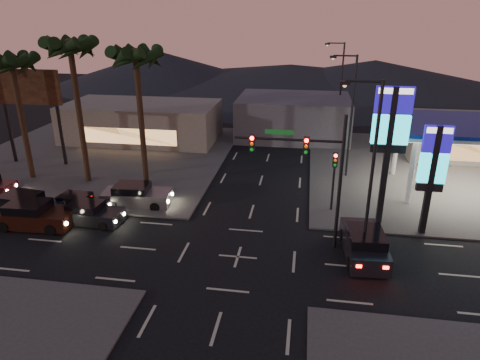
% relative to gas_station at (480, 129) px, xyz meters
% --- Properties ---
extents(ground, '(140.00, 140.00, 0.00)m').
position_rel_gas_station_xyz_m(ground, '(-16.00, -12.00, -5.08)').
color(ground, black).
rests_on(ground, ground).
extents(corner_lot_ne, '(24.00, 24.00, 0.12)m').
position_rel_gas_station_xyz_m(corner_lot_ne, '(0.00, 4.00, -5.02)').
color(corner_lot_ne, '#47443F').
rests_on(corner_lot_ne, ground).
extents(corner_lot_nw, '(24.00, 24.00, 0.12)m').
position_rel_gas_station_xyz_m(corner_lot_nw, '(-32.00, 4.00, -5.02)').
color(corner_lot_nw, '#47443F').
rests_on(corner_lot_nw, ground).
extents(gas_station, '(12.20, 8.20, 5.47)m').
position_rel_gas_station_xyz_m(gas_station, '(0.00, 0.00, 0.00)').
color(gas_station, silver).
rests_on(gas_station, ground).
extents(convenience_store, '(10.00, 6.00, 4.00)m').
position_rel_gas_station_xyz_m(convenience_store, '(2.00, 9.00, -3.08)').
color(convenience_store, '#726B5B').
rests_on(convenience_store, ground).
extents(pylon_sign_tall, '(2.20, 0.35, 9.00)m').
position_rel_gas_station_xyz_m(pylon_sign_tall, '(-7.50, -6.50, 1.31)').
color(pylon_sign_tall, black).
rests_on(pylon_sign_tall, ground).
extents(pylon_sign_short, '(1.60, 0.35, 7.00)m').
position_rel_gas_station_xyz_m(pylon_sign_short, '(-5.00, -7.50, -0.42)').
color(pylon_sign_short, black).
rests_on(pylon_sign_short, ground).
extents(traffic_signal_mast, '(6.10, 0.39, 8.00)m').
position_rel_gas_station_xyz_m(traffic_signal_mast, '(-12.24, -10.01, 0.15)').
color(traffic_signal_mast, black).
rests_on(traffic_signal_mast, ground).
extents(pedestal_signal, '(0.32, 0.39, 4.30)m').
position_rel_gas_station_xyz_m(pedestal_signal, '(-10.50, -5.02, -2.16)').
color(pedestal_signal, black).
rests_on(pedestal_signal, ground).
extents(streetlight_near, '(2.14, 0.25, 10.00)m').
position_rel_gas_station_xyz_m(streetlight_near, '(-9.21, -11.00, 0.64)').
color(streetlight_near, black).
rests_on(streetlight_near, ground).
extents(streetlight_mid, '(2.14, 0.25, 10.00)m').
position_rel_gas_station_xyz_m(streetlight_mid, '(-9.21, 2.00, 0.64)').
color(streetlight_mid, black).
rests_on(streetlight_mid, ground).
extents(streetlight_far, '(2.14, 0.25, 10.00)m').
position_rel_gas_station_xyz_m(streetlight_far, '(-9.21, 16.00, 0.64)').
color(streetlight_far, black).
rests_on(streetlight_far, ground).
extents(palm_a, '(4.41, 4.41, 10.86)m').
position_rel_gas_station_xyz_m(palm_a, '(-25.00, -2.50, 4.35)').
color(palm_a, black).
rests_on(palm_a, ground).
extents(palm_b, '(4.41, 4.41, 11.46)m').
position_rel_gas_station_xyz_m(palm_b, '(-30.00, -2.50, 4.89)').
color(palm_b, black).
rests_on(palm_b, ground).
extents(palm_c, '(4.41, 4.41, 10.26)m').
position_rel_gas_station_xyz_m(palm_c, '(-35.00, -2.50, 3.80)').
color(palm_c, black).
rests_on(palm_c, ground).
extents(billboard, '(6.00, 0.30, 8.50)m').
position_rel_gas_station_xyz_m(billboard, '(-36.50, 1.00, 1.25)').
color(billboard, black).
rests_on(billboard, ground).
extents(building_far_west, '(16.00, 8.00, 4.00)m').
position_rel_gas_station_xyz_m(building_far_west, '(-30.00, 10.00, -3.08)').
color(building_far_west, '#726B5B').
rests_on(building_far_west, ground).
extents(building_far_mid, '(12.00, 9.00, 4.40)m').
position_rel_gas_station_xyz_m(building_far_mid, '(-14.00, 14.00, -2.88)').
color(building_far_mid, '#4C4C51').
rests_on(building_far_mid, ground).
extents(hill_left, '(40.00, 40.00, 6.00)m').
position_rel_gas_station_xyz_m(hill_left, '(-41.00, 48.00, -2.08)').
color(hill_left, black).
rests_on(hill_left, ground).
extents(hill_right, '(50.00, 50.00, 5.00)m').
position_rel_gas_station_xyz_m(hill_right, '(-1.00, 48.00, -2.58)').
color(hill_right, black).
rests_on(hill_right, ground).
extents(hill_center, '(60.00, 60.00, 4.00)m').
position_rel_gas_station_xyz_m(hill_center, '(-16.00, 48.00, -3.08)').
color(hill_center, black).
rests_on(hill_center, ground).
extents(car_lane_a_front, '(4.44, 2.09, 1.41)m').
position_rel_gas_station_xyz_m(car_lane_a_front, '(-26.37, -9.30, -4.43)').
color(car_lane_a_front, black).
rests_on(car_lane_a_front, ground).
extents(car_lane_a_mid, '(5.24, 2.35, 1.68)m').
position_rel_gas_station_xyz_m(car_lane_a_mid, '(-29.70, -10.36, -4.30)').
color(car_lane_a_mid, black).
rests_on(car_lane_a_mid, ground).
extents(car_lane_a_rear, '(5.23, 2.64, 1.65)m').
position_rel_gas_station_xyz_m(car_lane_a_rear, '(-31.08, -9.19, -4.32)').
color(car_lane_a_rear, black).
rests_on(car_lane_a_rear, ground).
extents(car_lane_b_front, '(5.06, 2.42, 1.61)m').
position_rel_gas_station_xyz_m(car_lane_b_front, '(-24.36, -6.23, -4.33)').
color(car_lane_b_front, '#5F5F62').
rests_on(car_lane_b_front, ground).
extents(car_lane_b_mid, '(4.14, 1.91, 1.32)m').
position_rel_gas_station_xyz_m(car_lane_b_mid, '(-27.85, -7.99, -4.47)').
color(car_lane_b_mid, black).
rests_on(car_lane_b_mid, ground).
extents(suv_station, '(2.44, 5.15, 1.67)m').
position_rel_gas_station_xyz_m(suv_station, '(-8.92, -10.72, -4.30)').
color(suv_station, black).
rests_on(suv_station, ground).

